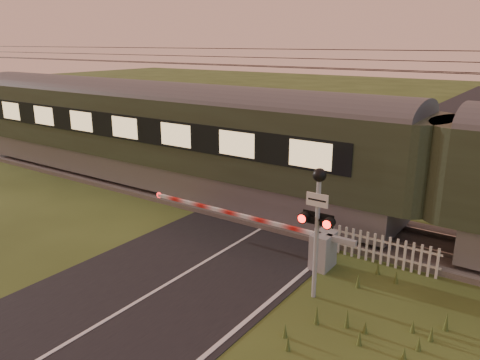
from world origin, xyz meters
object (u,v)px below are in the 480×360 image
Objects in this scene: crossing_signal at (318,211)px; picket_fence at (382,250)px; train at (437,174)px; boom_gate at (310,245)px.

crossing_signal is 3.50m from picket_fence.
train is at bearing 64.40° from picket_fence.
boom_gate reaches higher than picket_fence.
boom_gate is at bearing -130.90° from train.
train is 2.91m from picket_fence.
picket_fence is (-0.91, -1.89, -2.01)m from train.
boom_gate is 2.26× the size of picket_fence.
picket_fence is (0.81, 2.82, -1.91)m from crossing_signal.
train is at bearing 70.03° from crossing_signal.
crossing_signal is (0.95, -1.64, 1.76)m from boom_gate.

